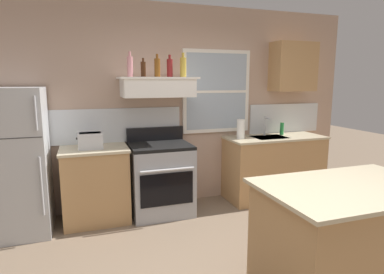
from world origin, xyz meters
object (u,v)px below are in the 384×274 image
bottle_brown_stout (143,69)px  bottle_red_label_wine (170,68)px  bottle_rose_pink (130,66)px  paper_towel_roll (241,129)px  kitchen_island (348,241)px  bottle_amber_wine (157,67)px  bottle_champagne_gold_foil (183,67)px  toaster (90,140)px  stove_range (161,178)px  dish_soap_bottle (282,129)px  refrigerator (14,162)px

bottle_brown_stout → bottle_red_label_wine: bearing=-4.1°
bottle_rose_pink → paper_towel_roll: bearing=-3.0°
kitchen_island → bottle_brown_stout: bearing=118.2°
bottle_amber_wine → bottle_champagne_gold_foil: size_ratio=0.92×
toaster → bottle_rose_pink: size_ratio=0.98×
stove_range → paper_towel_roll: paper_towel_roll is taller
paper_towel_roll → dish_soap_bottle: size_ratio=1.50×
toaster → bottle_champagne_gold_foil: (1.17, 0.09, 0.86)m
toaster → bottle_champagne_gold_foil: 1.46m
toaster → bottle_amber_wine: size_ratio=1.07×
toaster → bottle_rose_pink: 1.01m
refrigerator → bottle_red_label_wine: bearing=3.9°
bottle_rose_pink → bottle_brown_stout: size_ratio=1.31×
bottle_red_label_wine → dish_soap_bottle: bearing=1.2°
bottle_rose_pink → bottle_red_label_wine: bottle_rose_pink is taller
bottle_brown_stout → bottle_amber_wine: (0.16, -0.07, 0.02)m
bottle_rose_pink → kitchen_island: bearing=-58.5°
bottle_brown_stout → dish_soap_bottle: bottle_brown_stout is taller
bottle_rose_pink → bottle_amber_wine: bottle_rose_pink is taller
bottle_red_label_wine → kitchen_island: bottle_red_label_wine is taller
refrigerator → bottle_brown_stout: size_ratio=7.05×
bottle_champagne_gold_foil → dish_soap_bottle: size_ratio=1.69×
bottle_brown_stout → dish_soap_bottle: size_ratio=1.29×
refrigerator → dish_soap_bottle: 3.54m
bottle_rose_pink → kitchen_island: size_ratio=0.22×
stove_range → bottle_brown_stout: bottle_brown_stout is taller
paper_towel_roll → dish_soap_bottle: (0.73, 0.10, -0.04)m
dish_soap_bottle → refrigerator: bearing=-177.4°
bottle_brown_stout → dish_soap_bottle: (2.05, 0.01, -0.84)m
bottle_champagne_gold_foil → paper_towel_roll: (0.81, -0.05, -0.83)m
bottle_rose_pink → bottle_amber_wine: size_ratio=1.09×
refrigerator → bottle_brown_stout: bottle_brown_stout is taller
stove_range → kitchen_island: bearing=-64.0°
bottle_red_label_wine → paper_towel_roll: (0.99, -0.06, -0.82)m
bottle_amber_wine → dish_soap_bottle: bearing=2.5°
bottle_red_label_wine → bottle_champagne_gold_foil: 0.17m
refrigerator → kitchen_island: size_ratio=1.17×
refrigerator → stove_range: refrigerator is taller
bottle_brown_stout → paper_towel_roll: bottle_brown_stout is taller
paper_towel_roll → kitchen_island: paper_towel_roll is taller
refrigerator → bottle_amber_wine: (1.64, 0.08, 1.05)m
kitchen_island → toaster: bearing=131.7°
bottle_champagne_gold_foil → bottle_brown_stout: bearing=175.8°
dish_soap_bottle → bottle_champagne_gold_foil: bearing=-178.2°
paper_towel_roll → kitchen_island: (-0.14, -2.12, -0.59)m
bottle_amber_wine → paper_towel_roll: size_ratio=1.03×
stove_range → bottle_champagne_gold_foil: bearing=14.7°
bottle_champagne_gold_foil → dish_soap_bottle: bearing=1.8°
toaster → kitchen_island: 2.84m
refrigerator → kitchen_island: (2.66, -2.06, -0.36)m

